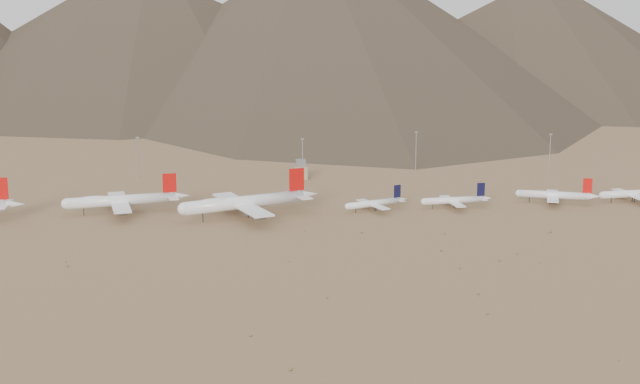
{
  "coord_description": "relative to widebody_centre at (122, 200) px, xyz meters",
  "views": [
    {
      "loc": [
        -18.26,
        -422.72,
        108.82
      ],
      "look_at": [
        32.05,
        30.0,
        10.65
      ],
      "focal_mm": 50.0,
      "sensor_mm": 36.0,
      "label": 1
    }
  ],
  "objects": [
    {
      "name": "mast_east",
      "position": [
        178.18,
        99.78,
        7.43
      ],
      "size": [
        2.0,
        0.6,
        25.7
      ],
      "color": "gray",
      "rests_on": "ground"
    },
    {
      "name": "widebody_east",
      "position": [
        63.73,
        -16.6,
        1.16
      ],
      "size": [
        73.68,
        58.93,
        23.0
      ],
      "rotation": [
        0.0,
        0.0,
        0.36
      ],
      "color": "white",
      "rests_on": "ground"
    },
    {
      "name": "mast_far_east",
      "position": [
        261.18,
        80.41,
        7.43
      ],
      "size": [
        2.0,
        0.6,
        25.7
      ],
      "color": "gray",
      "rests_on": "ground"
    },
    {
      "name": "control_tower",
      "position": [
        101.13,
        80.93,
        -1.45
      ],
      "size": [
        8.0,
        8.0,
        12.0
      ],
      "color": "gray",
      "rests_on": "ground"
    },
    {
      "name": "desert_scrub",
      "position": [
        122.35,
        -116.71,
        -6.42
      ],
      "size": [
        441.5,
        175.57,
        0.91
      ],
      "color": "olive",
      "rests_on": "ground"
    },
    {
      "name": "widebody_centre",
      "position": [
        0.0,
        0.0,
        0.0
      ],
      "size": [
        65.54,
        51.23,
        19.64
      ],
      "rotation": [
        0.0,
        0.0,
        0.18
      ],
      "color": "white",
      "rests_on": "ground"
    },
    {
      "name": "mast_centre",
      "position": [
        102.05,
        78.62,
        7.43
      ],
      "size": [
        2.0,
        0.6,
        25.7
      ],
      "color": "gray",
      "rests_on": "ground"
    },
    {
      "name": "narrowbody_b",
      "position": [
        176.25,
        -8.21,
        -2.51
      ],
      "size": [
        39.78,
        28.69,
        13.13
      ],
      "rotation": [
        0.0,
        0.0,
        0.08
      ],
      "color": "white",
      "rests_on": "ground"
    },
    {
      "name": "mast_west",
      "position": [
        0.36,
        95.64,
        7.43
      ],
      "size": [
        2.0,
        0.6,
        25.7
      ],
      "color": "gray",
      "rests_on": "ground"
    },
    {
      "name": "narrowbody_a",
      "position": [
        132.65,
        -9.51,
        -2.71
      ],
      "size": [
        36.0,
        27.01,
        12.53
      ],
      "rotation": [
        0.0,
        0.0,
        0.37
      ],
      "color": "white",
      "rests_on": "ground"
    },
    {
      "name": "narrowbody_c",
      "position": [
        233.65,
        -4.28,
        -1.95
      ],
      "size": [
        43.06,
        32.2,
        14.87
      ],
      "rotation": [
        0.0,
        0.0,
        -0.35
      ],
      "color": "white",
      "rests_on": "ground"
    },
    {
      "name": "narrowbody_d",
      "position": [
        278.2,
        -4.5,
        -2.06
      ],
      "size": [
        43.87,
        31.76,
        14.5
      ],
      "rotation": [
        0.0,
        0.0,
        0.11
      ],
      "color": "white",
      "rests_on": "ground"
    },
    {
      "name": "ground",
      "position": [
        71.13,
        -39.07,
        -6.77
      ],
      "size": [
        3000.0,
        3000.0,
        0.0
      ],
      "primitive_type": "plane",
      "color": "#9C7851",
      "rests_on": "ground"
    }
  ]
}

